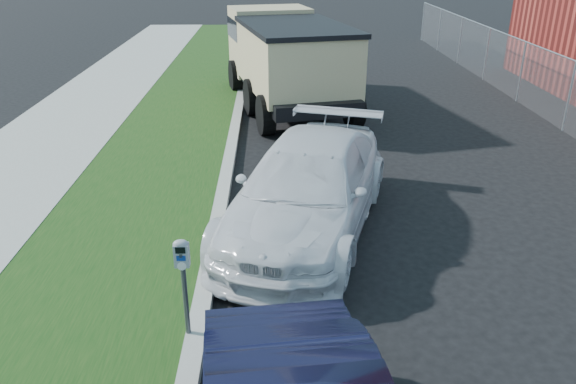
{
  "coord_description": "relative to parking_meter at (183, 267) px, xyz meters",
  "views": [
    {
      "loc": [
        -1.64,
        -6.89,
        4.52
      ],
      "look_at": [
        -1.4,
        1.0,
        1.0
      ],
      "focal_mm": 35.0,
      "sensor_mm": 36.0,
      "label": 1
    }
  ],
  "objects": [
    {
      "name": "ground",
      "position": [
        2.69,
        1.28,
        -1.08
      ],
      "size": [
        120.0,
        120.0,
        0.0
      ],
      "primitive_type": "plane",
      "color": "black",
      "rests_on": "ground"
    },
    {
      "name": "streetside",
      "position": [
        -2.88,
        3.28,
        -1.01
      ],
      "size": [
        6.12,
        50.0,
        0.15
      ],
      "color": "gray",
      "rests_on": "ground"
    },
    {
      "name": "chainlink_fence",
      "position": [
        8.69,
        8.28,
        0.19
      ],
      "size": [
        0.06,
        30.06,
        30.0
      ],
      "color": "slate",
      "rests_on": "ground"
    },
    {
      "name": "parking_meter",
      "position": [
        0.0,
        0.0,
        0.0
      ],
      "size": [
        0.18,
        0.13,
        1.32
      ],
      "rotation": [
        0.0,
        0.0,
        -0.0
      ],
      "color": "#3F4247",
      "rests_on": "ground"
    },
    {
      "name": "white_wagon",
      "position": [
        1.65,
        3.04,
        -0.32
      ],
      "size": [
        3.63,
        5.63,
        1.52
      ],
      "primitive_type": "imported",
      "rotation": [
        0.0,
        0.0,
        -0.31
      ],
      "color": "silver",
      "rests_on": "ground"
    },
    {
      "name": "dump_truck",
      "position": [
        1.47,
        11.09,
        0.4
      ],
      "size": [
        3.9,
        7.08,
        2.63
      ],
      "rotation": [
        0.0,
        0.0,
        0.22
      ],
      "color": "black",
      "rests_on": "ground"
    }
  ]
}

